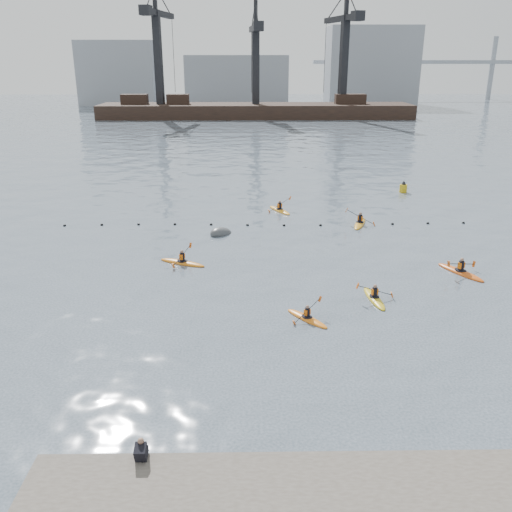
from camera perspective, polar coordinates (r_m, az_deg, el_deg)
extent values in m
plane|color=#323F49|center=(24.08, 4.02, -12.33)|extent=(400.00, 400.00, 0.00)
cube|color=black|center=(19.17, -12.01, -19.57)|extent=(0.38, 0.60, 0.67)
cube|color=black|center=(19.44, -11.85, -19.53)|extent=(0.34, 0.40, 0.24)
sphere|color=#8C6651|center=(19.01, -12.04, -18.50)|extent=(0.21, 0.21, 0.21)
sphere|color=black|center=(47.11, -19.50, 3.03)|extent=(0.24, 0.24, 0.24)
sphere|color=black|center=(46.39, -15.92, 3.16)|extent=(0.24, 0.24, 0.24)
sphere|color=black|center=(45.78, -12.26, 3.26)|extent=(0.24, 0.24, 0.24)
sphere|color=black|center=(45.25, -8.54, 3.31)|extent=(0.24, 0.24, 0.24)
sphere|color=black|center=(44.83, -4.75, 3.30)|extent=(0.24, 0.24, 0.24)
sphere|color=black|center=(44.56, -0.90, 3.27)|extent=(0.24, 0.24, 0.24)
sphere|color=black|center=(44.53, 2.96, 3.23)|extent=(0.24, 0.24, 0.24)
sphere|color=black|center=(44.81, 6.80, 3.22)|extent=(0.24, 0.24, 0.24)
sphere|color=black|center=(45.39, 10.55, 3.24)|extent=(0.24, 0.24, 0.24)
sphere|color=black|center=(46.22, 14.17, 3.27)|extent=(0.24, 0.24, 0.24)
sphere|color=black|center=(47.24, 17.64, 3.28)|extent=(0.24, 0.24, 0.24)
sphere|color=black|center=(48.34, 20.99, 3.26)|extent=(0.24, 0.24, 0.24)
cube|color=black|center=(130.83, -0.04, 14.73)|extent=(72.00, 12.00, 4.50)
cube|color=black|center=(133.12, -12.66, 15.81)|extent=(6.00, 3.00, 2.20)
cube|color=black|center=(131.53, -8.22, 16.03)|extent=(5.00, 3.00, 2.20)
cube|color=black|center=(132.73, 9.89, 15.98)|extent=(7.00, 3.00, 2.20)
cube|color=black|center=(131.79, -10.26, 19.81)|extent=(1.85, 1.85, 20.00)
cube|color=black|center=(134.70, -10.12, 23.83)|extent=(4.31, 17.93, 1.20)
cube|color=black|center=(126.21, -11.55, 24.02)|extent=(2.62, 2.94, 2.00)
cube|color=black|center=(130.28, -0.04, 19.45)|extent=(1.73, 1.73, 17.00)
cube|color=black|center=(132.68, -0.15, 22.87)|extent=(2.50, 15.05, 1.20)
cube|color=black|center=(125.23, 0.23, 23.04)|extent=(2.42, 2.78, 2.00)
cube|color=black|center=(130.64, -0.04, 24.28)|extent=(0.87, 0.87, 5.00)
cube|color=black|center=(132.10, 9.21, 19.65)|extent=(1.96, 1.96, 19.00)
cube|color=black|center=(134.70, 8.95, 23.46)|extent=(5.56, 16.73, 1.20)
cube|color=black|center=(127.01, 10.67, 23.59)|extent=(2.80, 3.08, 2.00)
cube|color=black|center=(132.62, 9.53, 24.83)|extent=(0.98, 0.98, 5.00)
cube|color=gray|center=(174.50, -14.21, 18.16)|extent=(22.00, 14.00, 18.00)
cube|color=gray|center=(170.39, -2.02, 18.02)|extent=(30.00, 14.00, 14.00)
cube|color=gray|center=(174.24, 12.01, 18.98)|extent=(26.00, 14.00, 22.00)
cube|color=gray|center=(198.61, 16.70, 18.97)|extent=(70.00, 2.00, 1.20)
cylinder|color=gray|center=(192.95, 9.13, 18.92)|extent=(1.60, 1.60, 20.00)
cylinder|color=gray|center=(207.19, 23.58, 17.65)|extent=(1.60, 1.60, 20.00)
ellipsoid|color=orange|center=(28.74, 5.39, -6.59)|extent=(2.27, 2.63, 0.29)
cylinder|color=black|center=(28.69, 5.40, -6.38)|extent=(0.77, 0.77, 0.05)
cylinder|color=black|center=(28.58, 5.41, -5.92)|extent=(0.27, 0.27, 0.47)
cube|color=orange|center=(28.57, 5.41, -5.89)|extent=(0.38, 0.36, 0.31)
sphere|color=#8C6651|center=(28.44, 5.43, -5.35)|extent=(0.19, 0.19, 0.19)
cylinder|color=black|center=(28.54, 5.42, -5.76)|extent=(1.44, 1.16, 0.90)
cube|color=#D85914|center=(28.13, 4.04, -7.03)|extent=(0.22, 0.21, 0.30)
cube|color=#D85914|center=(28.97, 6.75, -4.52)|extent=(0.22, 0.21, 0.30)
ellipsoid|color=gold|center=(31.63, 12.34, -4.40)|extent=(0.99, 3.28, 0.32)
cylinder|color=black|center=(31.57, 12.35, -4.19)|extent=(0.67, 0.67, 0.06)
cylinder|color=black|center=(31.46, 12.39, -3.72)|extent=(0.30, 0.30, 0.52)
cube|color=orange|center=(31.45, 12.39, -3.68)|extent=(0.39, 0.26, 0.34)
sphere|color=#8C6651|center=(31.32, 12.44, -3.12)|extent=(0.21, 0.21, 0.21)
cylinder|color=black|center=(31.42, 12.40, -3.55)|extent=(2.11, 0.26, 0.75)
cube|color=#D85914|center=(30.97, 10.65, -3.10)|extent=(0.17, 0.16, 0.34)
cube|color=#D85914|center=(31.90, 14.11, -3.98)|extent=(0.17, 0.16, 0.34)
ellipsoid|color=orange|center=(36.54, -7.75, -0.72)|extent=(3.36, 2.10, 0.34)
cylinder|color=black|center=(36.49, -7.76, -0.52)|extent=(0.85, 0.85, 0.06)
cylinder|color=black|center=(36.39, -7.78, -0.08)|extent=(0.32, 0.32, 0.55)
cube|color=orange|center=(36.38, -7.78, -0.05)|extent=(0.38, 0.45, 0.36)
sphere|color=#8C6651|center=(36.26, -7.81, 0.47)|extent=(0.22, 0.22, 0.22)
cylinder|color=black|center=(36.35, -7.79, 0.08)|extent=(1.00, 2.01, 0.82)
cube|color=#D85914|center=(35.63, -8.69, -1.01)|extent=(0.21, 0.22, 0.36)
cube|color=#D85914|center=(37.09, -6.92, 1.13)|extent=(0.21, 0.22, 0.36)
ellipsoid|color=orange|center=(45.71, 10.87, 3.36)|extent=(1.91, 3.66, 0.36)
cylinder|color=black|center=(45.67, 10.88, 3.53)|extent=(0.87, 0.87, 0.07)
cylinder|color=black|center=(45.58, 10.91, 3.92)|extent=(0.34, 0.34, 0.59)
cube|color=orange|center=(45.57, 10.91, 3.94)|extent=(0.47, 0.37, 0.39)
sphere|color=#8C6651|center=(45.47, 10.94, 4.40)|extent=(0.24, 0.24, 0.24)
cylinder|color=black|center=(45.55, 10.92, 4.05)|extent=(2.16, 0.81, 1.08)
cube|color=#D85914|center=(45.58, 9.52, 4.78)|extent=(0.25, 0.22, 0.37)
cube|color=#D85914|center=(45.55, 12.32, 3.32)|extent=(0.25, 0.22, 0.37)
ellipsoid|color=#CD5013|center=(36.97, 20.71, -1.63)|extent=(2.36, 3.60, 0.37)
cylinder|color=black|center=(36.91, 20.73, -1.42)|extent=(0.93, 0.93, 0.07)
cylinder|color=black|center=(36.80, 20.79, -0.95)|extent=(0.34, 0.34, 0.60)
cube|color=orange|center=(36.80, 20.80, -0.92)|extent=(0.48, 0.42, 0.39)
sphere|color=#8C6651|center=(36.67, 20.87, -0.36)|extent=(0.24, 0.24, 0.24)
cylinder|color=black|center=(36.77, 20.82, -0.78)|extent=(2.22, 1.19, 0.52)
cube|color=#D85914|center=(37.70, 21.95, -0.79)|extent=(0.19, 0.20, 0.39)
cube|color=#D85914|center=(35.84, 19.62, -0.78)|extent=(0.19, 0.20, 0.39)
ellipsoid|color=orange|center=(48.98, 2.50, 4.81)|extent=(2.16, 3.33, 0.34)
cylinder|color=black|center=(48.94, 2.50, 4.97)|extent=(0.86, 0.86, 0.06)
cylinder|color=black|center=(48.87, 2.51, 5.30)|extent=(0.32, 0.32, 0.55)
cube|color=orange|center=(48.86, 2.51, 5.33)|extent=(0.45, 0.38, 0.36)
sphere|color=#8C6651|center=(48.77, 2.51, 5.73)|extent=(0.22, 0.22, 0.22)
cylinder|color=black|center=(48.84, 2.51, 5.43)|extent=(1.90, 1.00, 1.05)
cube|color=#D85914|center=(48.44, 1.40, 4.74)|extent=(0.25, 0.23, 0.35)
cube|color=#D85914|center=(49.27, 3.61, 6.10)|extent=(0.25, 0.23, 0.35)
ellipsoid|color=#3D4042|center=(42.49, -3.70, 2.34)|extent=(2.44, 2.54, 1.47)
cylinder|color=gold|center=(57.93, 15.23, 6.81)|extent=(0.76, 0.76, 0.97)
cone|color=black|center=(57.79, 15.30, 7.48)|extent=(0.48, 0.48, 0.38)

